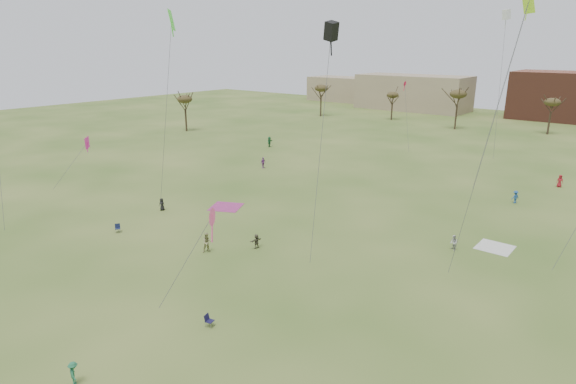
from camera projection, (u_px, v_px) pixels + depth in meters
The scene contains 19 objects.
ground at pixel (189, 298), 36.03m from camera, with size 260.00×260.00×0.00m, color #33581B.
flyer_near_center at pixel (74, 373), 26.63m from camera, with size 0.92×0.53×1.42m, color #226842.
spectator_fore_b at pixel (207, 242), 43.76m from camera, with size 0.91×0.71×1.87m, color #989461.
spectator_fore_c at pixel (256, 241), 44.66m from camera, with size 1.30×0.41×1.40m, color brown.
flyer_mid_a at pixel (162, 204), 54.95m from camera, with size 0.72×0.47×1.47m, color black.
spectator_mid_d at pixel (263, 163), 73.91m from camera, with size 1.02×0.42×1.74m, color purple.
spectator_mid_e at pixel (454, 243), 44.27m from camera, with size 0.69×0.54×1.43m, color #BBBBBB.
flyer_far_a at pixel (270, 142), 89.57m from camera, with size 1.79×0.57×1.93m, color #236B3A.
flyer_far_b at pixel (560, 181), 64.00m from camera, with size 0.83×0.54×1.69m, color maroon.
flyer_far_c at pixel (515, 197), 57.46m from camera, with size 1.01×0.58×1.56m, color #1F4D90.
blanket_cream at pixel (495, 248), 44.96m from camera, with size 3.10×3.10×0.03m, color white.
blanket_plum at pixel (226, 207), 56.27m from camera, with size 3.48×3.48×0.03m, color #A53277.
camp_chair_left at pixel (118, 230), 48.58m from camera, with size 0.73×0.72×0.87m.
camp_chair_center at pixel (210, 323), 32.26m from camera, with size 0.65×0.62×0.87m.
kites_aloft at pixel (417, 41), 51.44m from camera, with size 69.57×65.16×27.06m.
tree_line at pixel (488, 104), 94.64m from camera, with size 117.44×49.32×8.91m.
building_tan at pixel (413, 92), 141.23m from camera, with size 32.00×14.00×10.00m, color #937F60.
building_brick at pixel (569, 96), 120.75m from camera, with size 26.00×16.00×12.00m, color brown.
building_tan_west at pixel (340, 89), 164.68m from camera, with size 20.00×12.00×8.00m, color #937F60.
Camera 1 is at (25.92, -20.33, 18.26)m, focal length 29.68 mm.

